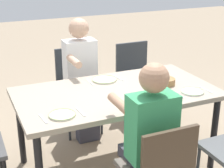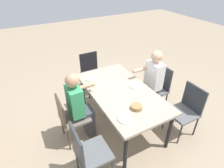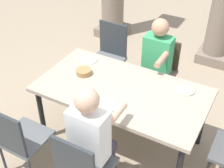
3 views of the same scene
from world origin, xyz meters
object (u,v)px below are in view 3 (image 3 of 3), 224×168
object	(u,v)px
chair_mid_south	(82,167)
bread_basket	(84,72)
dining_table	(122,94)
plate_0	(89,60)
plate_2	(185,90)
diner_man_white	(155,65)
chair_west_south	(19,138)
chair_west_north	(109,53)
chair_mid_north	(159,69)
plate_1	(107,104)
diner_woman_green	(93,139)

from	to	relation	value
chair_mid_south	bread_basket	xyz separation A→B (m)	(-0.58, 0.95, 0.27)
dining_table	plate_0	xyz separation A→B (m)	(-0.61, 0.30, 0.08)
chair_mid_south	plate_2	size ratio (longest dim) A/B	4.47
diner_man_white	chair_west_south	bearing A→B (deg)	-114.89
chair_west_north	chair_west_south	world-z (taller)	chair_west_north
chair_mid_north	bread_basket	bearing A→B (deg)	-123.91
dining_table	chair_west_south	xyz separation A→B (m)	(-0.67, -0.91, -0.18)
chair_mid_north	diner_man_white	size ratio (longest dim) A/B	0.70
chair_mid_north	plate_2	world-z (taller)	chair_mid_north
plate_2	dining_table	bearing A→B (deg)	-153.55
dining_table	chair_mid_north	distance (m)	0.93
chair_mid_south	plate_1	xyz separation A→B (m)	(-0.09, 0.61, 0.25)
plate_1	plate_2	bearing A→B (deg)	44.86
dining_table	bread_basket	size ratio (longest dim) A/B	10.63
dining_table	plate_1	size ratio (longest dim) A/B	7.38
dining_table	plate_0	size ratio (longest dim) A/B	8.67
dining_table	diner_woman_green	size ratio (longest dim) A/B	1.37
chair_mid_north	plate_1	distance (m)	1.24
chair_west_north	diner_woman_green	distance (m)	1.80
chair_west_north	chair_west_south	size ratio (longest dim) A/B	1.03
chair_mid_north	plate_0	size ratio (longest dim) A/B	4.32
plate_0	diner_man_white	bearing A→B (deg)	31.04
plate_0	chair_west_north	bearing A→B (deg)	95.84
chair_west_north	chair_mid_south	size ratio (longest dim) A/B	1.01
chair_west_north	chair_mid_north	size ratio (longest dim) A/B	1.06
plate_1	diner_man_white	bearing A→B (deg)	84.81
chair_west_south	plate_1	world-z (taller)	chair_west_south
diner_woman_green	diner_man_white	world-z (taller)	diner_woman_green
chair_mid_north	chair_mid_south	world-z (taller)	chair_mid_south
chair_west_south	plate_0	bearing A→B (deg)	87.06
chair_west_south	plate_0	xyz separation A→B (m)	(0.06, 1.21, 0.26)
chair_west_south	chair_west_north	bearing A→B (deg)	90.00
diner_man_white	chair_mid_south	bearing A→B (deg)	-90.11
chair_west_north	chair_mid_south	distance (m)	1.97
chair_mid_north	plate_0	world-z (taller)	chair_mid_north
diner_man_white	chair_west_north	bearing A→B (deg)	165.77
chair_mid_north	bread_basket	distance (m)	1.08
dining_table	diner_woman_green	xyz separation A→B (m)	(0.08, -0.71, 0.00)
chair_mid_south	diner_man_white	xyz separation A→B (m)	(0.00, 1.63, 0.15)
dining_table	chair_mid_south	xyz separation A→B (m)	(0.08, -0.91, -0.17)
dining_table	diner_man_white	distance (m)	0.73
dining_table	diner_woman_green	bearing A→B (deg)	-83.30
plate_1	chair_west_north	bearing A→B (deg)	118.60
chair_west_south	chair_mid_north	bearing A→B (deg)	67.45
bread_basket	chair_mid_north	bearing A→B (deg)	56.09
chair_west_south	chair_mid_north	size ratio (longest dim) A/B	1.03
plate_2	bread_basket	distance (m)	1.13
chair_west_south	diner_man_white	xyz separation A→B (m)	(0.76, 1.63, 0.16)
plate_0	bread_basket	xyz separation A→B (m)	(0.11, -0.27, 0.02)
chair_west_north	plate_1	world-z (taller)	chair_west_north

